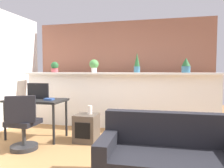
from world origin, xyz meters
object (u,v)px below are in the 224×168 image
desk (36,104)px  office_chair (23,127)px  potted_plant_1 (94,65)px  vase_on_shelf (90,110)px  potted_plant_2 (137,63)px  book_on_desk (49,99)px  tv_monitor (38,91)px  potted_plant_3 (186,65)px  side_cube_shelf (86,128)px  couch (170,162)px  potted_plant_0 (55,67)px

desk → office_chair: bearing=-75.5°
office_chair → potted_plant_1: bearing=67.9°
office_chair → vase_on_shelf: bearing=38.6°
potted_plant_2 → book_on_desk: size_ratio=2.67×
potted_plant_1 → potted_plant_2: 0.96m
tv_monitor → vase_on_shelf: size_ratio=2.87×
potted_plant_2 → potted_plant_3: (1.00, -0.05, -0.05)m
potted_plant_1 → side_cube_shelf: (0.17, -0.97, -1.17)m
tv_monitor → potted_plant_1: bearing=48.2°
potted_plant_2 → vase_on_shelf: bearing=-127.3°
office_chair → couch: bearing=-13.9°
potted_plant_0 → side_cube_shelf: bearing=-39.7°
side_cube_shelf → book_on_desk: 0.87m
potted_plant_2 → couch: size_ratio=0.27×
book_on_desk → couch: size_ratio=0.10×
potted_plant_2 → couch: bearing=-73.8°
potted_plant_1 → potted_plant_0: bearing=-178.1°
potted_plant_3 → vase_on_shelf: size_ratio=1.95×
desk → vase_on_shelf: bearing=4.7°
potted_plant_0 → potted_plant_3: size_ratio=0.81×
potted_plant_0 → potted_plant_2: potted_plant_2 is taller
vase_on_shelf → couch: couch is taller
potted_plant_2 → couch: (0.65, -2.24, -1.17)m
desk → vase_on_shelf: size_ratio=7.11×
potted_plant_3 → office_chair: 3.26m
potted_plant_2 → side_cube_shelf: bearing=-128.1°
office_chair → vase_on_shelf: office_chair is taller
book_on_desk → side_cube_shelf: bearing=7.9°
book_on_desk → couch: (2.13, -1.14, -0.49)m
side_cube_shelf → couch: (1.45, -1.23, 0.03)m
potted_plant_1 → book_on_desk: 1.35m
desk → tv_monitor: bearing=94.5°
book_on_desk → couch: bearing=-28.0°
book_on_desk → tv_monitor: bearing=157.3°
potted_plant_1 → desk: 1.51m
potted_plant_3 → book_on_desk: bearing=-157.0°
desk → side_cube_shelf: 1.08m
potted_plant_1 → tv_monitor: size_ratio=0.66×
potted_plant_2 → book_on_desk: 1.97m
potted_plant_2 → side_cube_shelf: 1.76m
couch → potted_plant_2: bearing=106.2°
potted_plant_0 → potted_plant_3: potted_plant_3 is taller
potted_plant_2 → office_chair: (-1.63, -1.68, -1.07)m
potted_plant_0 → potted_plant_1: size_ratio=0.84×
potted_plant_0 → potted_plant_3: bearing=0.5°
potted_plant_2 → potted_plant_1: bearing=-177.3°
office_chair → side_cube_shelf: office_chair is taller
tv_monitor → desk: bearing=-85.5°
potted_plant_3 → tv_monitor: size_ratio=0.68×
potted_plant_3 → desk: bearing=-160.2°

